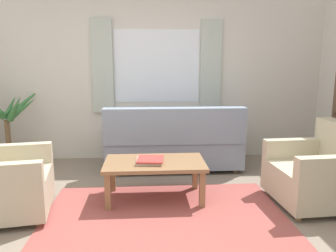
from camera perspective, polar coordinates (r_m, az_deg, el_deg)
name	(u,v)px	position (r m, az deg, el deg)	size (l,w,h in m)	color
ground_plane	(165,220)	(3.34, -0.45, -15.98)	(6.24, 6.24, 0.00)	gray
wall_back	(157,76)	(5.24, -1.92, 8.64)	(5.32, 0.12, 2.60)	silver
window_with_curtains	(157,66)	(5.15, -1.90, 10.27)	(1.98, 0.07, 1.40)	white
area_rug	(165,220)	(3.34, -0.45, -15.89)	(2.40, 1.79, 0.01)	#9E4C47
couch	(173,144)	(4.71, 0.94, -3.08)	(1.90, 0.82, 0.92)	gray
armchair_left	(0,181)	(3.71, -27.04, -8.51)	(0.95, 0.96, 0.88)	#BCB293
armchair_right	(319,172)	(3.91, 24.59, -7.29)	(0.87, 0.89, 0.88)	#BCB293
coffee_table	(155,166)	(3.67, -2.32, -6.97)	(1.10, 0.64, 0.44)	olive
book_stack_on_table	(150,160)	(3.62, -3.19, -5.93)	(0.31, 0.32, 0.05)	beige
potted_plant	(8,133)	(5.24, -25.94, -1.13)	(1.05, 1.13, 1.17)	#9E6B4C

